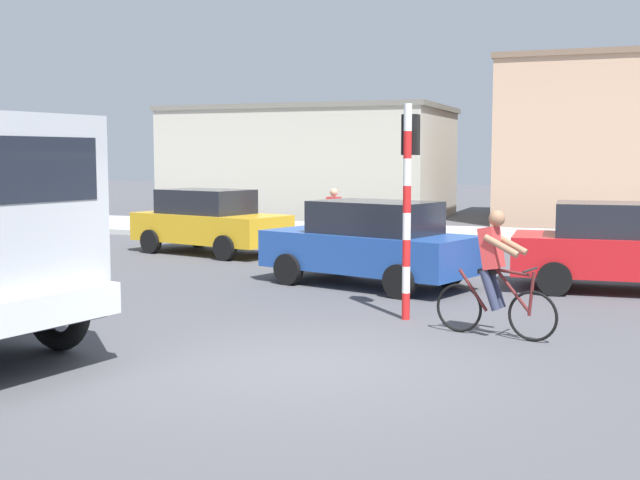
% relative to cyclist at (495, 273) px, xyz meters
% --- Properties ---
extents(ground_plane, '(120.00, 120.00, 0.00)m').
position_rel_cyclist_xyz_m(ground_plane, '(-1.86, -2.27, -0.86)').
color(ground_plane, '#4C4C51').
extents(sidewalk_far, '(80.00, 5.00, 0.16)m').
position_rel_cyclist_xyz_m(sidewalk_far, '(-1.86, 12.97, -0.78)').
color(sidewalk_far, '#ADADA8').
rests_on(sidewalk_far, ground).
extents(cyclist, '(1.69, 0.58, 1.72)m').
position_rel_cyclist_xyz_m(cyclist, '(0.00, 0.00, 0.00)').
color(cyclist, black).
rests_on(cyclist, ground).
extents(traffic_light_pole, '(0.24, 0.43, 3.20)m').
position_rel_cyclist_xyz_m(traffic_light_pole, '(-1.42, 0.80, 1.20)').
color(traffic_light_pole, red).
rests_on(traffic_light_pole, ground).
extents(car_red_near, '(4.10, 2.07, 1.60)m').
position_rel_cyclist_xyz_m(car_red_near, '(1.63, 4.57, -0.05)').
color(car_red_near, red).
rests_on(car_red_near, ground).
extents(car_white_mid, '(4.32, 2.80, 1.60)m').
position_rel_cyclist_xyz_m(car_white_mid, '(-2.86, 3.58, -0.05)').
color(car_white_mid, '#234C9E').
rests_on(car_white_mid, ground).
extents(car_far_side, '(4.30, 2.68, 1.60)m').
position_rel_cyclist_xyz_m(car_far_side, '(-8.14, 7.10, -0.05)').
color(car_far_side, gold).
rests_on(car_far_side, ground).
extents(pedestrian_near_kerb, '(0.34, 0.22, 1.62)m').
position_rel_cyclist_xyz_m(pedestrian_near_kerb, '(-5.30, 8.39, -0.02)').
color(pedestrian_near_kerb, '#2D334C').
rests_on(pedestrian_near_kerb, ground).
extents(building_corner_left, '(10.98, 6.68, 4.39)m').
position_rel_cyclist_xyz_m(building_corner_left, '(-10.61, 20.45, 1.33)').
color(building_corner_left, '#B2AD9E').
rests_on(building_corner_left, ground).
extents(building_mid_block, '(7.46, 8.01, 5.92)m').
position_rel_cyclist_xyz_m(building_mid_block, '(0.85, 21.38, 2.10)').
color(building_mid_block, tan).
rests_on(building_mid_block, ground).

